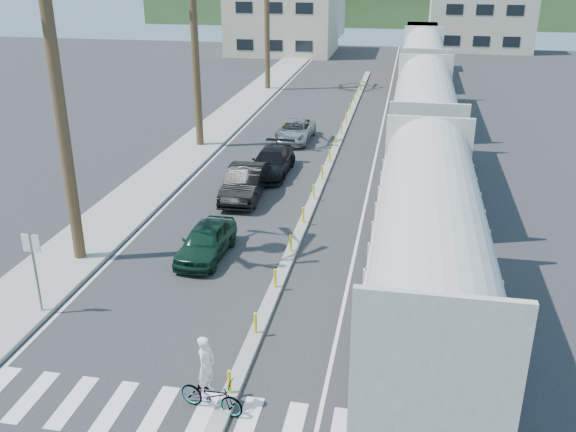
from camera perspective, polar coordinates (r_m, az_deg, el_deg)
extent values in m
plane|color=#28282B|center=(18.89, -4.34, -13.90)|extent=(140.00, 140.00, 0.00)
cube|color=gray|center=(43.08, -6.81, 7.36)|extent=(3.00, 90.00, 0.15)
cube|color=black|center=(44.07, 10.61, 7.42)|extent=(0.12, 100.00, 0.06)
cube|color=black|center=(44.10, 12.50, 7.28)|extent=(0.12, 100.00, 0.06)
cube|color=gray|center=(36.61, 3.69, 4.76)|extent=(0.45, 60.00, 0.15)
cylinder|color=yellow|center=(17.82, -5.23, -14.46)|extent=(0.10, 0.10, 0.70)
cylinder|color=yellow|center=(20.21, -2.91, -9.47)|extent=(0.10, 0.10, 0.70)
cylinder|color=yellow|center=(22.74, -1.14, -5.55)|extent=(0.10, 0.10, 0.70)
cylinder|color=yellow|center=(25.38, 0.24, -2.43)|extent=(0.10, 0.10, 0.70)
cylinder|color=yellow|center=(28.09, 1.36, 0.11)|extent=(0.10, 0.10, 0.70)
cylinder|color=yellow|center=(30.85, 2.29, 2.19)|extent=(0.10, 0.10, 0.70)
cylinder|color=yellow|center=(33.65, 3.06, 3.92)|extent=(0.10, 0.10, 0.70)
cylinder|color=yellow|center=(36.49, 3.71, 5.39)|extent=(0.10, 0.10, 0.70)
cylinder|color=yellow|center=(39.35, 4.27, 6.65)|extent=(0.10, 0.10, 0.70)
cylinder|color=yellow|center=(42.23, 4.76, 7.73)|extent=(0.10, 0.10, 0.70)
cylinder|color=yellow|center=(45.12, 5.19, 8.68)|extent=(0.10, 0.10, 0.70)
cylinder|color=yellow|center=(48.03, 5.56, 9.51)|extent=(0.10, 0.10, 0.70)
cylinder|color=yellow|center=(50.95, 5.90, 10.24)|extent=(0.10, 0.10, 0.70)
cylinder|color=yellow|center=(53.87, 6.20, 10.90)|extent=(0.10, 0.10, 0.70)
cylinder|color=yellow|center=(56.81, 6.47, 11.48)|extent=(0.10, 0.10, 0.70)
cube|color=silver|center=(17.38, -6.10, -17.69)|extent=(14.00, 2.20, 0.01)
cube|color=silver|center=(42.63, -4.60, 7.19)|extent=(0.12, 90.00, 0.01)
cube|color=silver|center=(41.22, 8.06, 6.50)|extent=(0.12, 90.00, 0.01)
cube|color=#ADAB9F|center=(18.25, 12.10, -5.77)|extent=(3.00, 12.88, 3.40)
cylinder|color=#ADAB9F|center=(17.52, 12.55, -0.87)|extent=(2.90, 12.58, 2.90)
cube|color=black|center=(19.37, 11.57, -11.52)|extent=(2.60, 12.88, 1.00)
cube|color=#ADAB9F|center=(32.28, 11.90, 6.75)|extent=(3.00, 12.88, 3.40)
cylinder|color=#ADAB9F|center=(31.88, 12.14, 9.69)|extent=(2.90, 12.58, 2.90)
cube|color=black|center=(32.93, 11.59, 3.06)|extent=(2.60, 12.88, 1.00)
cube|color=#ADAB9F|center=(46.92, 11.82, 11.58)|extent=(3.00, 12.88, 3.40)
cylinder|color=#ADAB9F|center=(46.64, 11.98, 13.63)|extent=(2.90, 12.58, 2.90)
cube|color=black|center=(47.37, 11.61, 8.97)|extent=(2.60, 12.88, 1.00)
cube|color=#4C4C4F|center=(62.96, 11.65, 12.75)|extent=(3.00, 17.00, 0.50)
cube|color=gold|center=(61.74, 11.77, 14.02)|extent=(2.70, 12.24, 2.60)
cube|color=gold|center=(68.43, 11.77, 15.06)|extent=(3.00, 3.74, 3.20)
cube|color=black|center=(63.06, 11.61, 12.22)|extent=(2.60, 13.60, 0.90)
cylinder|color=brown|center=(24.64, -19.45, 7.86)|extent=(0.44, 0.44, 11.00)
cylinder|color=brown|center=(39.20, -8.18, 13.17)|extent=(0.44, 0.44, 10.00)
cylinder|color=brown|center=(56.22, -1.89, 17.16)|extent=(0.44, 0.44, 12.00)
cylinder|color=slate|center=(22.42, -21.49, -4.81)|extent=(0.08, 0.08, 3.00)
cube|color=silver|center=(21.97, -21.89, -2.25)|extent=(0.60, 0.04, 0.60)
cube|color=#B5AB90|center=(78.46, -0.46, 17.21)|extent=(12.00, 10.00, 8.00)
cube|color=#B5AB90|center=(85.34, 16.67, 16.41)|extent=(12.00, 10.00, 7.00)
imported|color=#103020|center=(25.34, -7.29, -2.21)|extent=(1.88, 4.10, 1.36)
imported|color=black|center=(31.25, -3.84, 2.97)|extent=(1.95, 4.84, 1.56)
imported|color=black|center=(34.60, -1.45, 4.82)|extent=(2.06, 4.85, 1.40)
imported|color=#A1A3A6|center=(41.00, 0.58, 7.56)|extent=(2.33, 4.72, 1.29)
imported|color=#9EA0A5|center=(17.46, -6.81, -15.52)|extent=(1.44, 2.11, 0.96)
imported|color=white|center=(16.95, -7.28, -13.05)|extent=(0.78, 0.67, 1.67)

